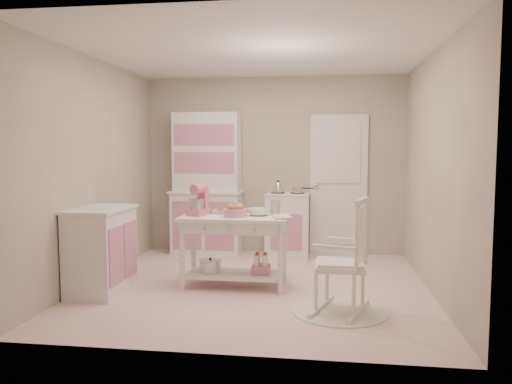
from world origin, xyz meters
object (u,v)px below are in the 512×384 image
(stand_mixer, at_px, (198,200))
(work_table, at_px, (235,251))
(base_cabinet, at_px, (101,250))
(hutch, at_px, (207,183))
(rocking_chair, at_px, (340,255))
(stove, at_px, (288,225))
(bread_basket, at_px, (235,213))

(stand_mixer, bearing_deg, work_table, 16.80)
(base_cabinet, xyz_separation_m, stand_mixer, (0.97, 0.44, 0.51))
(hutch, relative_size, base_cabinet, 2.26)
(rocking_chair, bearing_deg, stand_mixer, 172.54)
(rocking_chair, bearing_deg, stove, 123.79)
(base_cabinet, relative_size, rocking_chair, 0.84)
(rocking_chair, distance_m, bread_basket, 1.35)
(stove, xyz_separation_m, bread_basket, (-0.45, -1.70, 0.39))
(bread_basket, bearing_deg, work_table, 111.80)
(stove, bearing_deg, hutch, 177.61)
(rocking_chair, bearing_deg, hutch, 145.62)
(base_cabinet, relative_size, stand_mixer, 2.71)
(hutch, height_order, stove, hutch)
(hutch, height_order, stand_mixer, hutch)
(stand_mixer, xyz_separation_m, bread_basket, (0.44, -0.07, -0.12))
(stove, xyz_separation_m, base_cabinet, (-1.86, -2.07, 0.00))
(stove, distance_m, bread_basket, 1.80)
(hutch, relative_size, rocking_chair, 1.89)
(stand_mixer, height_order, bread_basket, stand_mixer)
(stove, bearing_deg, stand_mixer, -118.67)
(bread_basket, bearing_deg, stand_mixer, 170.96)
(base_cabinet, relative_size, work_table, 0.77)
(work_table, bearing_deg, base_cabinet, -163.13)
(hutch, relative_size, stove, 2.26)
(stove, relative_size, base_cabinet, 1.00)
(stand_mixer, bearing_deg, rocking_chair, -5.90)
(base_cabinet, distance_m, bread_basket, 1.50)
(base_cabinet, height_order, bread_basket, base_cabinet)
(rocking_chair, height_order, work_table, rocking_chair)
(work_table, height_order, stand_mixer, stand_mixer)
(stove, relative_size, work_table, 0.77)
(stand_mixer, relative_size, bread_basket, 1.36)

